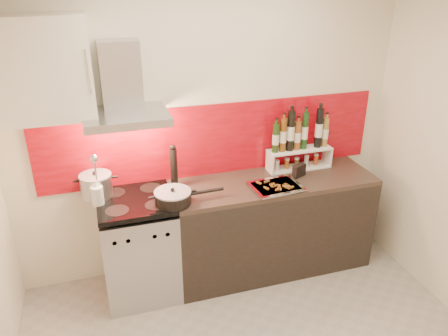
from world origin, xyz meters
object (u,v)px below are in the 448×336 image
object	(u,v)px
counter	(271,224)
stock_pot	(96,185)
baking_tray	(276,186)
range_stove	(140,248)
pepper_mill	(174,167)
saute_pan	(174,197)

from	to	relation	value
counter	stock_pot	xyz separation A→B (m)	(-1.48, 0.14, 0.55)
stock_pot	baking_tray	distance (m)	1.47
range_stove	stock_pot	distance (m)	0.65
stock_pot	pepper_mill	xyz separation A→B (m)	(0.63, -0.01, 0.08)
counter	stock_pot	bearing A→B (deg)	174.54
range_stove	baking_tray	bearing A→B (deg)	-7.03
range_stove	counter	size ratio (longest dim) A/B	0.51
counter	pepper_mill	size ratio (longest dim) A/B	4.70
saute_pan	pepper_mill	distance (m)	0.32
counter	pepper_mill	xyz separation A→B (m)	(-0.85, 0.13, 0.64)
baking_tray	saute_pan	bearing A→B (deg)	-179.27
saute_pan	range_stove	bearing A→B (deg)	151.82
counter	range_stove	bearing A→B (deg)	-179.77
stock_pot	baking_tray	bearing A→B (deg)	-11.36
pepper_mill	saute_pan	bearing A→B (deg)	-102.41
counter	pepper_mill	bearing A→B (deg)	171.47
range_stove	baking_tray	distance (m)	1.26
range_stove	pepper_mill	distance (m)	0.74
saute_pan	baking_tray	world-z (taller)	saute_pan
stock_pot	saute_pan	bearing A→B (deg)	-27.88
saute_pan	pepper_mill	size ratio (longest dim) A/B	1.46
range_stove	stock_pot	bearing A→B (deg)	152.43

